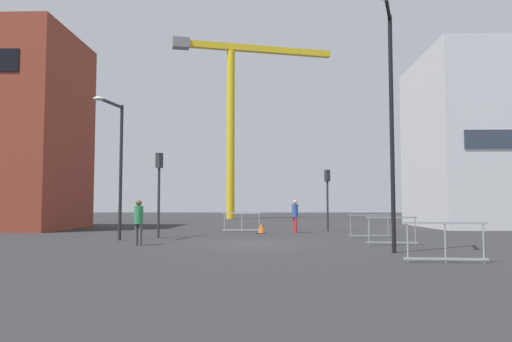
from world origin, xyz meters
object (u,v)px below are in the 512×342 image
at_px(traffic_light_island, 159,181).
at_px(traffic_light_crosswalk, 327,189).
at_px(traffic_cone_striped, 261,229).
at_px(pedestrian_walking, 295,214).
at_px(streetlamp_short, 117,156).
at_px(pedestrian_waiting, 139,219).
at_px(streetlamp_tall, 391,109).
at_px(construction_crane, 235,98).

height_order(traffic_light_island, traffic_light_crosswalk, traffic_light_island).
bearing_deg(traffic_cone_striped, pedestrian_walking, 15.24).
bearing_deg(streetlamp_short, traffic_light_island, 57.33).
xyz_separation_m(traffic_light_crosswalk, pedestrian_waiting, (-8.32, -10.72, -1.45)).
bearing_deg(traffic_cone_striped, streetlamp_tall, -68.18).
bearing_deg(streetlamp_tall, construction_crane, 101.47).
height_order(traffic_light_crosswalk, pedestrian_walking, traffic_light_crosswalk).
distance_m(construction_crane, pedestrian_waiting, 37.95).
bearing_deg(traffic_light_crosswalk, traffic_light_island, -144.21).
distance_m(traffic_light_island, traffic_cone_striped, 6.40).
xyz_separation_m(streetlamp_tall, pedestrian_waiting, (-8.85, 2.84, -3.59)).
relative_size(construction_crane, traffic_light_island, 4.96).
distance_m(streetlamp_short, traffic_light_crosswalk, 13.01).
bearing_deg(streetlamp_tall, traffic_light_island, 141.09).
height_order(construction_crane, streetlamp_tall, construction_crane).
distance_m(construction_crane, streetlamp_tall, 40.44).
height_order(streetlamp_tall, traffic_light_crosswalk, streetlamp_tall).
relative_size(streetlamp_short, traffic_cone_striped, 10.72).
distance_m(pedestrian_waiting, traffic_cone_striped, 9.26).
distance_m(traffic_light_island, pedestrian_walking, 7.88).
xyz_separation_m(traffic_light_crosswalk, traffic_cone_striped, (-3.84, -2.65, -2.19)).
bearing_deg(traffic_cone_striped, streetlamp_short, -137.22).
bearing_deg(construction_crane, streetlamp_short, -94.50).
relative_size(streetlamp_tall, streetlamp_short, 1.31).
xyz_separation_m(streetlamp_short, pedestrian_walking, (7.93, 6.15, -2.60)).
bearing_deg(pedestrian_walking, pedestrian_waiting, -126.37).
relative_size(streetlamp_short, pedestrian_walking, 3.31).
height_order(construction_crane, traffic_light_island, construction_crane).
xyz_separation_m(construction_crane, streetlamp_tall, (7.84, -38.66, -8.89)).
bearing_deg(pedestrian_waiting, streetlamp_tall, -17.79).
bearing_deg(traffic_light_island, streetlamp_tall, -38.91).
relative_size(traffic_light_island, traffic_light_crosswalk, 1.10).
relative_size(pedestrian_waiting, traffic_cone_striped, 3.09).
bearing_deg(traffic_light_crosswalk, construction_crane, 106.24).
height_order(streetlamp_short, pedestrian_walking, streetlamp_short).
bearing_deg(traffic_light_crosswalk, traffic_cone_striped, -145.36).
bearing_deg(pedestrian_waiting, traffic_light_crosswalk, 52.16).
relative_size(streetlamp_short, pedestrian_waiting, 3.47).
xyz_separation_m(streetlamp_tall, pedestrian_walking, (-2.55, 11.40, -3.53)).
height_order(construction_crane, pedestrian_waiting, construction_crane).
xyz_separation_m(streetlamp_short, traffic_light_crosswalk, (9.95, 8.30, -1.20)).
xyz_separation_m(construction_crane, pedestrian_waiting, (-1.01, -35.82, -12.48)).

